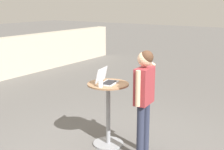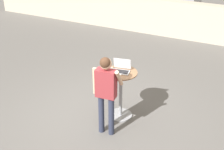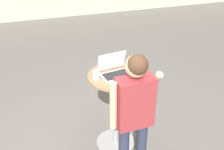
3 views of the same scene
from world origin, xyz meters
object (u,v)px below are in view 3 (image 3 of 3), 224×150
object	(u,v)px
standing_person	(134,109)
laptop	(115,70)
cafe_table	(116,104)
coffee_mug	(96,75)

from	to	relation	value
standing_person	laptop	bearing A→B (deg)	90.42
laptop	cafe_table	bearing A→B (deg)	-73.93
cafe_table	standing_person	size ratio (longest dim) A/B	0.64
laptop	coffee_mug	distance (m)	0.23
cafe_table	standing_person	xyz separation A→B (m)	(-0.00, -0.64, 0.39)
laptop	standing_person	world-z (taller)	standing_person
laptop	standing_person	xyz separation A→B (m)	(0.00, -0.67, -0.08)
cafe_table	laptop	size ratio (longest dim) A/B	2.65
laptop	coffee_mug	world-z (taller)	laptop
coffee_mug	standing_person	xyz separation A→B (m)	(0.23, -0.62, -0.07)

